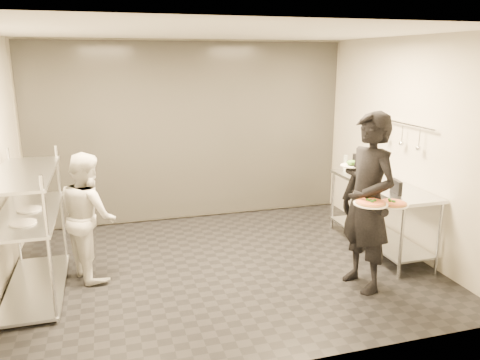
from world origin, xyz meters
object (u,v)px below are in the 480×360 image
object	(u,v)px
pass_rack	(29,226)
chef	(88,216)
waiter	(367,203)
pizza_plate_near	(371,203)
salad_plate	(351,164)
pos_monitor	(396,187)
pizza_plate_far	(393,203)
bottle_dark	(355,162)
bottle_green	(345,163)
bottle_clear	(367,165)
prep_counter	(381,204)

from	to	relation	value
pass_rack	chef	xyz separation A→B (m)	(0.60, 0.24, -0.02)
waiter	pizza_plate_near	size ratio (longest dim) A/B	5.67
pizza_plate_near	salad_plate	world-z (taller)	salad_plate
pos_monitor	salad_plate	bearing A→B (deg)	-158.99
pizza_plate_far	bottle_dark	bearing A→B (deg)	71.76
pizza_plate_far	bottle_dark	size ratio (longest dim) A/B	1.39
chef	pizza_plate_far	world-z (taller)	chef
pass_rack	salad_plate	world-z (taller)	pass_rack
waiter	pizza_plate_near	bearing A→B (deg)	-35.12
waiter	bottle_green	distance (m)	1.84
pizza_plate_far	bottle_green	bearing A→B (deg)	75.95
pos_monitor	bottle_green	size ratio (longest dim) A/B	1.06
salad_plate	bottle_dark	distance (m)	1.69
bottle_dark	pizza_plate_far	bearing A→B (deg)	-108.24
chef	bottle_clear	distance (m)	3.90
chef	salad_plate	distance (m)	3.08
salad_plate	bottle_dark	xyz separation A→B (m)	(0.87, 1.41, -0.33)
chef	prep_counter	bearing A→B (deg)	-114.62
pass_rack	bottle_green	xyz separation A→B (m)	(4.21, 0.80, 0.26)
pizza_plate_near	pos_monitor	world-z (taller)	pizza_plate_near
salad_plate	bottle_dark	size ratio (longest dim) A/B	1.04
pass_rack	bottle_green	size ratio (longest dim) A/B	7.15
prep_counter	bottle_dark	xyz separation A→B (m)	(0.03, 0.80, 0.41)
waiter	bottle_green	bearing A→B (deg)	149.08
bottle_green	pizza_plate_near	bearing A→B (deg)	-111.69
pos_monitor	bottle_dark	bearing A→B (deg)	92.86
waiter	pizza_plate_far	size ratio (longest dim) A/B	5.99
pass_rack	pizza_plate_near	xyz separation A→B (m)	(3.44, -1.15, 0.31)
prep_counter	pizza_plate_near	size ratio (longest dim) A/B	5.13
prep_counter	salad_plate	distance (m)	1.27
waiter	pizza_plate_far	distance (m)	0.27
pizza_plate_near	salad_plate	xyz separation A→B (m)	(0.06, 0.54, 0.29)
prep_counter	pizza_plate_far	size ratio (longest dim) A/B	5.43
pass_rack	pos_monitor	xyz separation A→B (m)	(4.21, -0.47, 0.24)
chef	pizza_plate_near	bearing A→B (deg)	-137.15
chef	bottle_green	distance (m)	3.67
chef	bottle_green	size ratio (longest dim) A/B	6.69
pizza_plate_near	pizza_plate_far	bearing A→B (deg)	9.93
salad_plate	pizza_plate_near	bearing A→B (deg)	-96.60
pass_rack	salad_plate	xyz separation A→B (m)	(3.50, -0.61, 0.60)
prep_counter	bottle_dark	size ratio (longest dim) A/B	7.55
pass_rack	bottle_dark	size ratio (longest dim) A/B	6.71
pass_rack	pos_monitor	distance (m)	4.24
prep_counter	bottle_green	distance (m)	0.90
chef	pizza_plate_far	distance (m)	3.42
pos_monitor	bottle_green	distance (m)	1.27
pos_monitor	prep_counter	bearing A→B (deg)	85.58
pizza_plate_near	pos_monitor	size ratio (longest dim) A/B	1.47
pizza_plate_far	pizza_plate_near	bearing A→B (deg)	-170.07
pass_rack	pizza_plate_near	distance (m)	3.64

